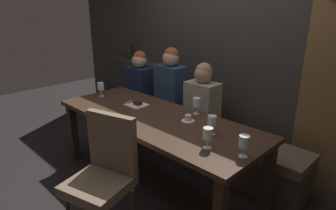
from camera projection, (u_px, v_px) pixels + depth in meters
ground at (156, 182)px, 3.05m from camera, size 9.00×9.00×0.00m
back_wall_tiled at (231, 28)px, 3.38m from camera, size 6.00×0.12×3.00m
back_counter at (137, 90)px, 4.62m from camera, size 1.10×0.28×0.95m
dining_table at (155, 125)px, 2.84m from camera, size 2.20×0.84×0.74m
banquette_bench at (199, 141)px, 3.44m from camera, size 2.50×0.44×0.45m
chair_near_side at (104, 169)px, 2.25m from camera, size 0.54×0.54×0.98m
diner_redhead at (140, 80)px, 3.92m from camera, size 0.36×0.24×0.74m
diner_bearded at (171, 84)px, 3.55m from camera, size 0.36×0.24×0.84m
diner_far_end at (202, 97)px, 3.24m from camera, size 0.36×0.24×0.72m
wine_bottle_dark_red at (129, 51)px, 4.54m from camera, size 0.08×0.08×0.33m
wine_glass_far_right at (212, 121)px, 2.39m from camera, size 0.08×0.08×0.16m
wine_glass_near_left at (197, 103)px, 2.84m from camera, size 0.08×0.08×0.16m
wine_glass_near_right at (208, 134)px, 2.16m from camera, size 0.08×0.08×0.16m
wine_glass_end_left at (101, 87)px, 3.39m from camera, size 0.08×0.08×0.16m
wine_glass_end_right at (244, 142)px, 2.03m from camera, size 0.08×0.08×0.16m
espresso_cup at (188, 119)px, 2.68m from camera, size 0.12×0.12×0.06m
dessert_plate at (138, 104)px, 3.11m from camera, size 0.19×0.19×0.05m
fork_on_table at (127, 103)px, 3.19m from camera, size 0.08×0.16×0.01m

